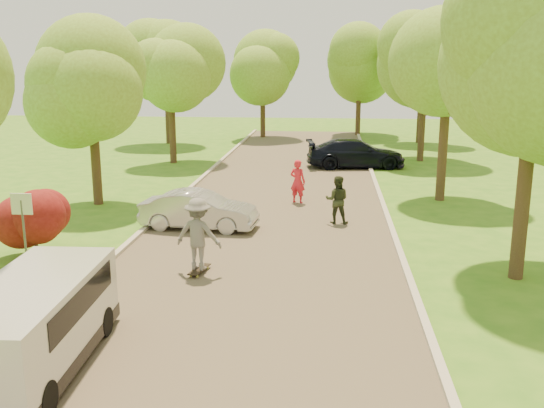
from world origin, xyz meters
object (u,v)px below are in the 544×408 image
at_px(longboard, 199,269).
at_px(person_striped, 298,181).
at_px(minivan, 34,324).
at_px(dark_sedan, 356,153).
at_px(silver_sedan, 199,210).
at_px(person_olive, 337,200).
at_px(street_sign, 23,217).
at_px(skateboarder, 198,234).

bearing_deg(longboard, person_striped, -92.93).
bearing_deg(minivan, longboard, 68.14).
bearing_deg(dark_sedan, silver_sedan, 148.71).
xyz_separation_m(person_striped, person_olive, (1.51, -2.95, -0.03)).
bearing_deg(dark_sedan, person_olive, 167.46).
relative_size(minivan, longboard, 4.47).
relative_size(street_sign, skateboarder, 1.15).
height_order(street_sign, minivan, street_sign).
distance_m(dark_sedan, person_olive, 11.51).
relative_size(minivan, person_olive, 2.72).
bearing_deg(silver_sedan, person_striped, -31.62).
height_order(silver_sedan, longboard, silver_sedan).
height_order(longboard, person_striped, person_striped).
relative_size(minivan, dark_sedan, 0.88).
distance_m(minivan, longboard, 5.64).
bearing_deg(person_olive, person_striped, -59.26).
bearing_deg(person_striped, skateboarder, 97.94).
xyz_separation_m(skateboarder, person_striped, (2.11, 8.38, -0.21)).
distance_m(silver_sedan, person_olive, 4.69).
bearing_deg(skateboarder, minivan, 82.06).
distance_m(street_sign, skateboarder, 4.49).
xyz_separation_m(minivan, person_olive, (5.45, 10.71, -0.04)).
bearing_deg(dark_sedan, longboard, 157.24).
bearing_deg(person_olive, street_sign, 40.16).
xyz_separation_m(minivan, dark_sedan, (6.50, 22.17, -0.13)).
height_order(minivan, longboard, minivan).
distance_m(longboard, skateboarder, 0.97).
xyz_separation_m(dark_sedan, skateboarder, (-4.67, -16.89, 0.33)).
distance_m(minivan, skateboarder, 5.59).
bearing_deg(skateboarder, person_striped, -92.93).
distance_m(dark_sedan, skateboarder, 17.53).
height_order(dark_sedan, person_striped, person_striped).
distance_m(minivan, silver_sedan, 9.63).
height_order(silver_sedan, person_olive, person_olive).
bearing_deg(silver_sedan, minivan, 179.70).
bearing_deg(person_striped, street_sign, 75.82).
bearing_deg(minivan, skateboarder, 68.14).
bearing_deg(silver_sedan, street_sign, 149.21).
bearing_deg(street_sign, dark_sedan, 62.43).
xyz_separation_m(minivan, person_striped, (3.94, 13.66, -0.01)).
bearing_deg(minivan, person_striped, 71.19).
distance_m(minivan, person_olive, 12.02).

